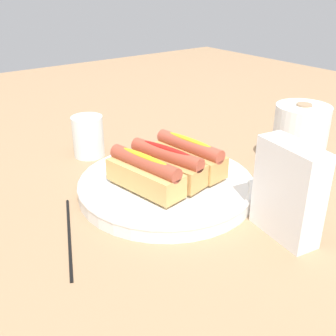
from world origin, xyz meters
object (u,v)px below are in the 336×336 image
(hotdog_back, at_px, (168,164))
(hotdog_front, at_px, (145,173))
(paper_towel_roll, at_px, (300,136))
(napkin_box, at_px, (288,191))
(water_glass, at_px, (88,138))
(serving_bowl, at_px, (168,185))
(hotdog_side, at_px, (189,156))
(chopstick_near, at_px, (69,234))

(hotdog_back, bearing_deg, hotdog_front, -83.49)
(paper_towel_roll, height_order, napkin_box, napkin_box)
(water_glass, relative_size, napkin_box, 0.60)
(hotdog_back, xyz_separation_m, water_glass, (-0.24, -0.04, -0.02))
(serving_bowl, height_order, hotdog_front, hotdog_front)
(hotdog_front, relative_size, water_glass, 1.74)
(serving_bowl, distance_m, paper_towel_roll, 0.30)
(napkin_box, bearing_deg, hotdog_side, -168.76)
(water_glass, height_order, paper_towel_roll, paper_towel_roll)
(water_glass, bearing_deg, serving_bowl, 8.62)
(serving_bowl, distance_m, hotdog_back, 0.04)
(hotdog_front, relative_size, hotdog_back, 0.99)
(water_glass, height_order, napkin_box, napkin_box)
(hotdog_front, height_order, water_glass, hotdog_front)
(hotdog_back, relative_size, hotdog_side, 1.02)
(napkin_box, bearing_deg, paper_towel_roll, 132.23)
(hotdog_side, xyz_separation_m, paper_towel_roll, (0.07, 0.23, 0.01))
(hotdog_side, xyz_separation_m, napkin_box, (0.22, 0.01, 0.02))
(serving_bowl, distance_m, hotdog_side, 0.07)
(hotdog_front, relative_size, chopstick_near, 0.71)
(paper_towel_roll, relative_size, chopstick_near, 0.61)
(hotdog_front, bearing_deg, chopstick_near, -84.82)
(serving_bowl, height_order, water_glass, water_glass)
(hotdog_side, xyz_separation_m, chopstick_near, (0.03, -0.26, -0.06))
(paper_towel_roll, bearing_deg, napkin_box, -57.04)
(serving_bowl, bearing_deg, hotdog_side, 96.51)
(hotdog_front, bearing_deg, napkin_box, 29.33)
(hotdog_front, height_order, chopstick_near, hotdog_front)
(hotdog_front, distance_m, hotdog_side, 0.11)
(paper_towel_roll, bearing_deg, hotdog_back, -103.05)
(water_glass, bearing_deg, hotdog_front, -4.10)
(water_glass, height_order, chopstick_near, water_glass)
(serving_bowl, distance_m, napkin_box, 0.23)
(hotdog_front, height_order, hotdog_side, same)
(hotdog_side, relative_size, chopstick_near, 0.70)
(water_glass, bearing_deg, paper_towel_roll, 46.46)
(hotdog_side, bearing_deg, hotdog_front, -83.49)
(serving_bowl, bearing_deg, paper_towel_roll, 76.95)
(water_glass, relative_size, paper_towel_roll, 0.67)
(serving_bowl, relative_size, hotdog_back, 2.05)
(hotdog_front, bearing_deg, water_glass, 175.90)
(paper_towel_roll, distance_m, napkin_box, 0.27)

